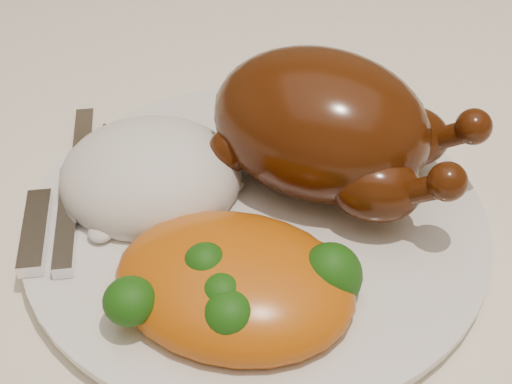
# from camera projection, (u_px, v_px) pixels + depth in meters

# --- Properties ---
(dining_table) EXTENTS (1.60, 0.90, 0.76)m
(dining_table) POSITION_uv_depth(u_px,v_px,m) (393.00, 249.00, 0.62)
(dining_table) COLOR brown
(dining_table) RESTS_ON floor
(tablecloth) EXTENTS (1.73, 1.03, 0.18)m
(tablecloth) POSITION_uv_depth(u_px,v_px,m) (405.00, 185.00, 0.58)
(tablecloth) COLOR white
(tablecloth) RESTS_ON dining_table
(dinner_plate) EXTENTS (0.36, 0.36, 0.01)m
(dinner_plate) POSITION_uv_depth(u_px,v_px,m) (256.00, 221.00, 0.49)
(dinner_plate) COLOR white
(dinner_plate) RESTS_ON tablecloth
(roast_chicken) EXTENTS (0.20, 0.16, 0.10)m
(roast_chicken) POSITION_uv_depth(u_px,v_px,m) (326.00, 126.00, 0.48)
(roast_chicken) COLOR #4D1E08
(roast_chicken) RESTS_ON dinner_plate
(rice_mound) EXTENTS (0.15, 0.14, 0.07)m
(rice_mound) POSITION_uv_depth(u_px,v_px,m) (151.00, 177.00, 0.50)
(rice_mound) COLOR white
(rice_mound) RESTS_ON dinner_plate
(mac_and_cheese) EXTENTS (0.16, 0.13, 0.06)m
(mac_and_cheese) POSITION_uv_depth(u_px,v_px,m) (246.00, 283.00, 0.42)
(mac_and_cheese) COLOR #D0690D
(mac_and_cheese) RESTS_ON dinner_plate
(cutlery) EXTENTS (0.06, 0.18, 0.01)m
(cutlery) POSITION_uv_depth(u_px,v_px,m) (65.00, 205.00, 0.49)
(cutlery) COLOR silver
(cutlery) RESTS_ON dinner_plate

